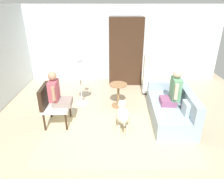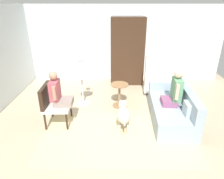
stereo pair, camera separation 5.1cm
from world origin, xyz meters
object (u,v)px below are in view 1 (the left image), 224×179
(person_on_couch, at_px, (174,90))
(column_lamp, at_px, (147,75))
(couch, at_px, (173,108))
(armoire_cabinet, at_px, (126,51))
(round_end_table, at_px, (119,94))
(person_on_armchair, at_px, (58,93))
(dog, at_px, (123,114))
(bird_cage_stand, at_px, (81,82))
(armchair, at_px, (52,102))

(person_on_couch, distance_m, column_lamp, 1.50)
(couch, height_order, armoire_cabinet, armoire_cabinet)
(round_end_table, height_order, column_lamp, column_lamp)
(person_on_couch, xyz_separation_m, column_lamp, (-0.38, 1.45, -0.16))
(person_on_armchair, height_order, dog, person_on_armchair)
(couch, relative_size, bird_cage_stand, 1.40)
(person_on_couch, relative_size, column_lamp, 0.72)
(armchair, relative_size, round_end_table, 1.46)
(round_end_table, bearing_deg, dog, -86.34)
(column_lamp, height_order, armoire_cabinet, armoire_cabinet)
(armchair, xyz_separation_m, round_end_table, (1.54, 0.84, -0.19))
(person_on_armchair, bearing_deg, person_on_couch, 3.97)
(person_on_couch, relative_size, armoire_cabinet, 0.40)
(round_end_table, bearing_deg, armoire_cabinet, 80.84)
(person_on_armchair, bearing_deg, armoire_cabinet, 57.28)
(person_on_armchair, xyz_separation_m, dog, (1.45, -0.23, -0.40))
(round_end_table, height_order, dog, round_end_table)
(person_on_couch, height_order, column_lamp, person_on_couch)
(couch, distance_m, person_on_armchair, 2.70)
(person_on_couch, bearing_deg, column_lamp, 104.79)
(dog, relative_size, bird_cage_stand, 0.62)
(dog, height_order, column_lamp, column_lamp)
(couch, bearing_deg, person_on_armchair, -175.42)
(bird_cage_stand, xyz_separation_m, armoire_cabinet, (1.28, 1.63, 0.44))
(couch, xyz_separation_m, bird_cage_stand, (-2.27, 0.74, 0.38))
(armchair, xyz_separation_m, column_lamp, (2.40, 1.63, 0.04))
(couch, relative_size, round_end_table, 2.90)
(bird_cage_stand, height_order, column_lamp, bird_cage_stand)
(person_on_armchair, xyz_separation_m, armoire_cabinet, (1.66, 2.59, 0.31))
(person_on_couch, distance_m, bird_cage_stand, 2.37)
(couch, relative_size, person_on_couch, 2.16)
(dog, xyz_separation_m, bird_cage_stand, (-1.07, 1.19, 0.28))
(bird_cage_stand, distance_m, column_lamp, 1.98)
(armchair, height_order, person_on_couch, person_on_couch)
(bird_cage_stand, distance_m, armoire_cabinet, 2.12)
(armoire_cabinet, bearing_deg, couch, -67.46)
(armchair, height_order, person_on_armchair, person_on_armchair)
(person_on_couch, distance_m, armoire_cabinet, 2.61)
(round_end_table, xyz_separation_m, column_lamp, (0.86, 0.79, 0.23))
(person_on_couch, height_order, dog, person_on_couch)
(person_on_couch, bearing_deg, couch, 47.17)
(couch, distance_m, armoire_cabinet, 2.70)
(couch, bearing_deg, dog, -159.77)
(couch, height_order, round_end_table, couch)
(armchair, height_order, column_lamp, column_lamp)
(armchair, height_order, round_end_table, armchair)
(armchair, height_order, bird_cage_stand, bird_cage_stand)
(round_end_table, relative_size, dog, 0.77)
(armchair, bearing_deg, person_on_armchair, 2.26)
(couch, xyz_separation_m, person_on_armchair, (-2.65, -0.21, 0.50))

